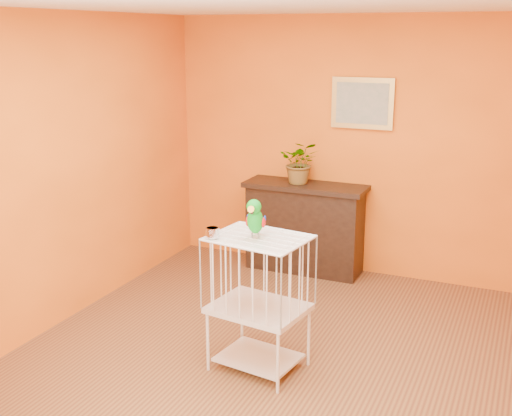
% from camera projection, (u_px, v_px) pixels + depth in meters
% --- Properties ---
extents(ground, '(4.50, 4.50, 0.00)m').
position_uv_depth(ground, '(276.00, 368.00, 4.79)').
color(ground, brown).
rests_on(ground, ground).
extents(room_shell, '(4.50, 4.50, 4.50)m').
position_uv_depth(room_shell, '(278.00, 160.00, 4.37)').
color(room_shell, orange).
rests_on(room_shell, ground).
extents(console_cabinet, '(1.25, 0.45, 0.93)m').
position_uv_depth(console_cabinet, '(304.00, 227.00, 6.65)').
color(console_cabinet, black).
rests_on(console_cabinet, ground).
extents(potted_plant, '(0.49, 0.52, 0.34)m').
position_uv_depth(potted_plant, '(299.00, 168.00, 6.47)').
color(potted_plant, '#26722D').
rests_on(potted_plant, console_cabinet).
extents(framed_picture, '(0.62, 0.04, 0.50)m').
position_uv_depth(framed_picture, '(362.00, 103.00, 6.28)').
color(framed_picture, '#B68E41').
rests_on(framed_picture, room_shell).
extents(birdcage, '(0.73, 0.60, 1.02)m').
position_uv_depth(birdcage, '(259.00, 302.00, 4.66)').
color(birdcage, beige).
rests_on(birdcage, ground).
extents(feed_cup, '(0.10, 0.10, 0.07)m').
position_uv_depth(feed_cup, '(212.00, 232.00, 4.50)').
color(feed_cup, silver).
rests_on(feed_cup, birdcage).
extents(parrot, '(0.15, 0.26, 0.29)m').
position_uv_depth(parrot, '(255.00, 218.00, 4.46)').
color(parrot, '#59544C').
rests_on(parrot, birdcage).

